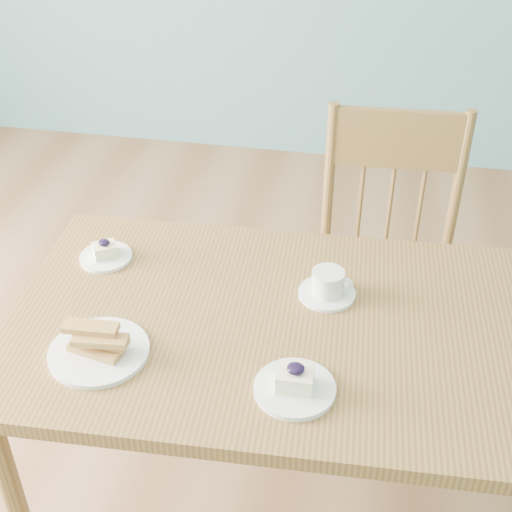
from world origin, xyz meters
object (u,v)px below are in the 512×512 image
biscotti_plate (98,346)px  dining_table (294,346)px  cheesecake_plate_far (106,254)px  coffee_cup (328,285)px  dining_chair (386,265)px  cheesecake_plate_near (295,385)px

biscotti_plate → dining_table: bearing=23.8°
cheesecake_plate_far → coffee_cup: (0.59, -0.05, 0.01)m
dining_chair → cheesecake_plate_near: (-0.18, -0.80, 0.25)m
coffee_cup → dining_chair: bearing=78.4°
dining_chair → cheesecake_plate_near: 0.86m
cheesecake_plate_near → coffee_cup: 0.33m
cheesecake_plate_near → cheesecake_plate_far: (-0.55, 0.38, -0.00)m
cheesecake_plate_far → cheesecake_plate_near: bearing=-34.3°
cheesecake_plate_near → cheesecake_plate_far: size_ratio=1.26×
dining_chair → biscotti_plate: size_ratio=4.31×
dining_chair → biscotti_plate: bearing=-131.7°
dining_table → coffee_cup: (0.06, 0.12, 0.10)m
cheesecake_plate_far → biscotti_plate: (0.11, -0.35, 0.01)m
cheesecake_plate_near → cheesecake_plate_far: 0.67m
cheesecake_plate_near → biscotti_plate: same height
dining_table → cheesecake_plate_far: cheesecake_plate_far is taller
dining_table → coffee_cup: bearing=59.6°
biscotti_plate → dining_chair: bearing=51.2°
cheesecake_plate_far → coffee_cup: 0.59m
dining_chair → cheesecake_plate_near: bearing=-105.6°
dining_table → cheesecake_plate_near: cheesecake_plate_near is taller
dining_table → dining_chair: 0.65m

